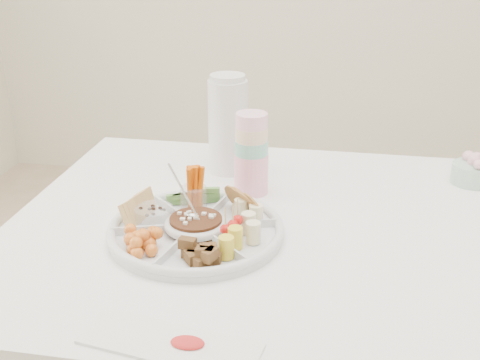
# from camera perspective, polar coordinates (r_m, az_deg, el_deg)

# --- Properties ---
(party_tray) EXTENTS (0.47, 0.47, 0.04)m
(party_tray) POSITION_cam_1_polar(r_m,az_deg,el_deg) (1.32, -4.19, -4.51)
(party_tray) COLOR silver
(party_tray) RESTS_ON dining_table
(bean_dip) EXTENTS (0.14, 0.14, 0.04)m
(bean_dip) POSITION_cam_1_polar(r_m,az_deg,el_deg) (1.32, -4.20, -4.22)
(bean_dip) COLOR brown
(bean_dip) RESTS_ON party_tray
(tortillas) EXTENTS (0.12, 0.12, 0.06)m
(tortillas) POSITION_cam_1_polar(r_m,az_deg,el_deg) (1.38, 0.33, -2.23)
(tortillas) COLOR #B38A47
(tortillas) RESTS_ON party_tray
(carrot_cucumber) EXTENTS (0.15, 0.15, 0.11)m
(carrot_cucumber) POSITION_cam_1_polar(r_m,az_deg,el_deg) (1.42, -4.50, -0.60)
(carrot_cucumber) COLOR #D75604
(carrot_cucumber) RESTS_ON party_tray
(pita_raisins) EXTENTS (0.15, 0.15, 0.06)m
(pita_raisins) POSITION_cam_1_polar(r_m,az_deg,el_deg) (1.37, -9.06, -2.67)
(pita_raisins) COLOR #E9C98B
(pita_raisins) RESTS_ON party_tray
(cherries) EXTENTS (0.15, 0.15, 0.05)m
(cherries) POSITION_cam_1_polar(r_m,az_deg,el_deg) (1.26, -9.20, -5.57)
(cherries) COLOR #C77A0F
(cherries) RESTS_ON party_tray
(granola_chunks) EXTENTS (0.11, 0.11, 0.04)m
(granola_chunks) POSITION_cam_1_polar(r_m,az_deg,el_deg) (1.20, -3.90, -6.82)
(granola_chunks) COLOR brown
(granola_chunks) RESTS_ON party_tray
(banana_tomato) EXTENTS (0.13, 0.13, 0.08)m
(banana_tomato) POSITION_cam_1_polar(r_m,az_deg,el_deg) (1.26, 1.05, -4.15)
(banana_tomato) COLOR #FFE478
(banana_tomato) RESTS_ON party_tray
(cup_stack) EXTENTS (0.09, 0.09, 0.24)m
(cup_stack) POSITION_cam_1_polar(r_m,az_deg,el_deg) (1.50, 1.08, 3.06)
(cup_stack) COLOR #CEF6C5
(cup_stack) RESTS_ON dining_table
(thermos) EXTENTS (0.11, 0.11, 0.28)m
(thermos) POSITION_cam_1_polar(r_m,az_deg,el_deg) (1.63, -1.16, 5.41)
(thermos) COLOR white
(thermos) RESTS_ON dining_table
(flower_bowl) EXTENTS (0.14, 0.14, 0.08)m
(flower_bowl) POSITION_cam_1_polar(r_m,az_deg,el_deg) (1.69, 21.19, 0.98)
(flower_bowl) COLOR #B0C9B9
(flower_bowl) RESTS_ON dining_table
(placemat) EXTENTS (0.31, 0.15, 0.01)m
(placemat) POSITION_cam_1_polar(r_m,az_deg,el_deg) (1.03, -6.66, -15.15)
(placemat) COLOR beige
(placemat) RESTS_ON dining_table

